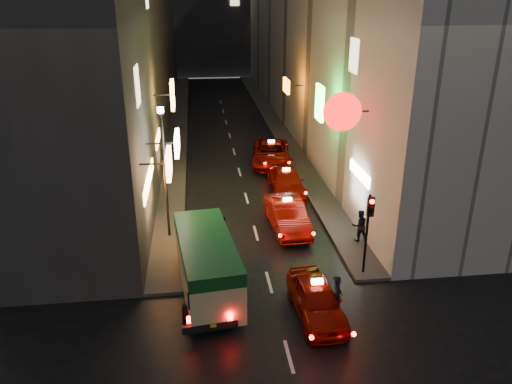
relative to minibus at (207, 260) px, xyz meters
name	(u,v)px	position (x,y,z in m)	size (l,w,h in m)	color
building_left	(124,19)	(-5.49, 26.01, 7.48)	(7.51, 52.00, 18.00)	#3B3936
building_right	(321,18)	(10.50, 26.01, 7.48)	(8.07, 52.00, 18.00)	#BAB5AA
sidewalk_left	(178,127)	(-1.74, 26.01, -1.44)	(1.50, 52.00, 0.15)	#413F3C
sidewalk_right	(275,124)	(6.76, 26.01, -1.44)	(1.50, 52.00, 0.15)	#413F3C
minibus	(207,260)	(0.00, 0.00, 0.00)	(2.59, 5.79, 2.40)	#D3C684
taxi_near	(317,297)	(3.89, -1.89, -0.73)	(2.26, 5.02, 1.74)	#880B02
taxi_second	(287,213)	(4.11, 5.36, -0.65)	(2.53, 5.57, 1.90)	#880B02
taxi_third	(286,180)	(4.92, 10.16, -0.73)	(2.09, 4.95, 1.74)	#880B02
taxi_far	(271,152)	(4.83, 15.42, -0.64)	(2.97, 5.79, 1.93)	#880B02
pedestrian_crossing	(337,294)	(4.59, -2.05, -0.56)	(0.63, 0.41, 1.92)	black
pedestrian_sidewalk	(360,223)	(7.19, 3.40, -0.50)	(0.66, 0.41, 1.74)	black
traffic_light	(369,218)	(6.51, 0.48, 1.17)	(0.26, 0.43, 3.50)	black
lamp_post	(164,165)	(-1.69, 5.01, 2.20)	(0.28, 0.28, 6.22)	black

